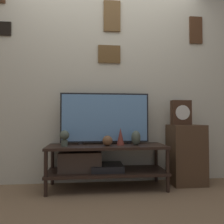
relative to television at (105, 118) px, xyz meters
name	(u,v)px	position (x,y,z in m)	size (l,w,h in m)	color
ground_plane	(109,197)	(0.01, -0.38, -0.81)	(12.00, 12.00, 0.00)	#846647
wall_back	(105,76)	(0.01, 0.18, 0.55)	(6.40, 0.08, 2.70)	beige
media_console	(98,161)	(-0.09, -0.10, -0.50)	(1.36, 0.47, 0.49)	black
television	(105,118)	(0.00, 0.00, 0.00)	(1.06, 0.05, 0.61)	black
vase_urn_stoneware	(136,138)	(0.35, -0.15, -0.23)	(0.11, 0.12, 0.17)	#4C5647
vase_round_glass	(108,141)	(0.02, -0.18, -0.26)	(0.12, 0.12, 0.12)	brown
vase_slim_bronze	(120,136)	(0.17, -0.11, -0.22)	(0.09, 0.09, 0.20)	brown
decorative_bust	(64,137)	(-0.46, -0.17, -0.21)	(0.11, 0.11, 0.18)	#4C5647
side_table	(186,154)	(1.00, -0.04, -0.45)	(0.40, 0.34, 0.72)	#513823
mantel_clock	(181,113)	(0.94, -0.03, 0.06)	(0.24, 0.11, 0.30)	#422819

